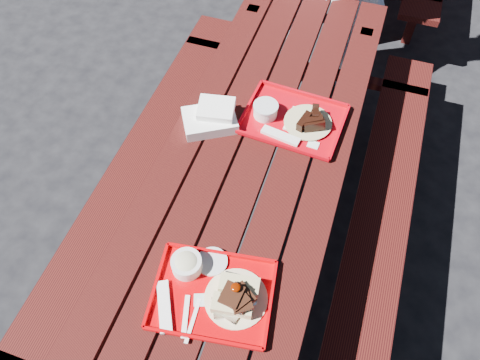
{
  "coord_description": "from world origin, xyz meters",
  "views": [
    {
      "loc": [
        0.32,
        -1.09,
        2.25
      ],
      "look_at": [
        0.0,
        -0.15,
        0.82
      ],
      "focal_mm": 35.0,
      "sensor_mm": 36.0,
      "label": 1
    }
  ],
  "objects": [
    {
      "name": "near_tray",
      "position": [
        0.05,
        -0.56,
        0.78
      ],
      "size": [
        0.44,
        0.36,
        0.13
      ],
      "color": "#BC0106",
      "rests_on": "picnic_table_near"
    },
    {
      "name": "white_cloth",
      "position": [
        -0.22,
        0.14,
        0.79
      ],
      "size": [
        0.27,
        0.25,
        0.09
      ],
      "color": "white",
      "rests_on": "picnic_table_near"
    },
    {
      "name": "ground",
      "position": [
        0.0,
        0.0,
        0.0
      ],
      "size": [
        60.0,
        60.0,
        0.0
      ],
      "primitive_type": "plane",
      "color": "black",
      "rests_on": "ground"
    },
    {
      "name": "far_tray",
      "position": [
        0.09,
        0.25,
        0.77
      ],
      "size": [
        0.44,
        0.35,
        0.07
      ],
      "color": "#B5030E",
      "rests_on": "picnic_table_near"
    },
    {
      "name": "picnic_table_near",
      "position": [
        -0.0,
        0.0,
        0.56
      ],
      "size": [
        1.41,
        2.4,
        0.75
      ],
      "color": "#3D100B",
      "rests_on": "ground"
    }
  ]
}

